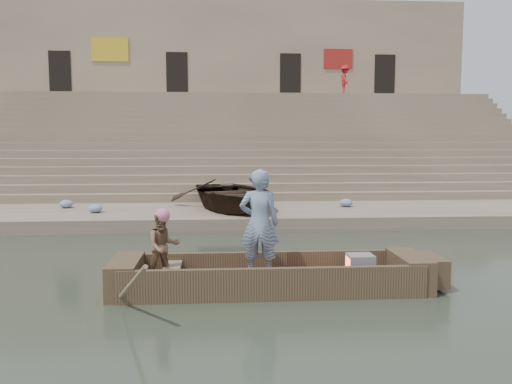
{
  "coord_description": "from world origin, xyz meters",
  "views": [
    {
      "loc": [
        0.47,
        -8.62,
        2.73
      ],
      "look_at": [
        1.39,
        3.9,
        1.4
      ],
      "focal_mm": 36.42,
      "sensor_mm": 36.0,
      "label": 1
    }
  ],
  "objects": [
    {
      "name": "television",
      "position": [
        3.01,
        0.4,
        0.42
      ],
      "size": [
        0.46,
        0.42,
        0.4
      ],
      "color": "gray",
      "rests_on": "main_rowboat"
    },
    {
      "name": "standing_man",
      "position": [
        1.2,
        0.51,
        1.19
      ],
      "size": [
        0.76,
        0.55,
        1.95
      ],
      "primitive_type": "imported",
      "rotation": [
        0.0,
        0.0,
        3.03
      ],
      "color": "navy",
      "rests_on": "main_rowboat"
    },
    {
      "name": "lower_landing",
      "position": [
        0.0,
        8.0,
        0.2
      ],
      "size": [
        32.0,
        4.0,
        0.4
      ],
      "primitive_type": "cube",
      "color": "gray",
      "rests_on": "ground"
    },
    {
      "name": "pedestrian",
      "position": [
        7.88,
        21.6,
        6.04
      ],
      "size": [
        0.72,
        1.14,
        1.69
      ],
      "primitive_type": "imported",
      "rotation": [
        0.0,
        0.0,
        1.48
      ],
      "color": "#A71C1C",
      "rests_on": "upper_landing"
    },
    {
      "name": "building_wall",
      "position": [
        0.0,
        26.5,
        5.6
      ],
      "size": [
        32.0,
        5.07,
        11.2
      ],
      "color": "tan",
      "rests_on": "ground"
    },
    {
      "name": "cloth_bundles",
      "position": [
        -3.82,
        8.32,
        0.53
      ],
      "size": [
        13.44,
        1.79,
        0.26
      ],
      "color": "#3F5999",
      "rests_on": "lower_landing"
    },
    {
      "name": "ghat_steps",
      "position": [
        0.0,
        17.19,
        1.8
      ],
      "size": [
        32.0,
        11.0,
        5.2
      ],
      "color": "gray",
      "rests_on": "ground"
    },
    {
      "name": "rowboat_trim",
      "position": [
        1.59,
        0.39,
        0.31
      ],
      "size": [
        6.04,
        2.63,
        1.88
      ],
      "color": "brown",
      "rests_on": "ground"
    },
    {
      "name": "mid_landing",
      "position": [
        0.0,
        15.5,
        1.4
      ],
      "size": [
        32.0,
        3.0,
        2.8
      ],
      "primitive_type": "cube",
      "color": "gray",
      "rests_on": "ground"
    },
    {
      "name": "beached_rowboat",
      "position": [
        0.92,
        8.13,
        0.9
      ],
      "size": [
        4.59,
        5.58,
        1.01
      ],
      "primitive_type": "imported",
      "rotation": [
        0.0,
        0.0,
        0.26
      ],
      "color": "#2D2116",
      "rests_on": "lower_landing"
    },
    {
      "name": "ground",
      "position": [
        0.0,
        0.0,
        0.0
      ],
      "size": [
        120.0,
        120.0,
        0.0
      ],
      "primitive_type": "plane",
      "color": "#283125",
      "rests_on": "ground"
    },
    {
      "name": "main_rowboat",
      "position": [
        1.39,
        0.4,
        0.11
      ],
      "size": [
        5.0,
        1.3,
        0.22
      ],
      "primitive_type": "cube",
      "color": "brown",
      "rests_on": "ground"
    },
    {
      "name": "rowing_man",
      "position": [
        -0.5,
        0.41,
        0.83
      ],
      "size": [
        0.7,
        0.62,
        1.21
      ],
      "primitive_type": "imported",
      "rotation": [
        0.0,
        0.0,
        0.33
      ],
      "color": "#28784D",
      "rests_on": "main_rowboat"
    },
    {
      "name": "upper_landing",
      "position": [
        0.0,
        22.5,
        2.6
      ],
      "size": [
        32.0,
        3.0,
        5.2
      ],
      "primitive_type": "cube",
      "color": "gray",
      "rests_on": "ground"
    }
  ]
}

